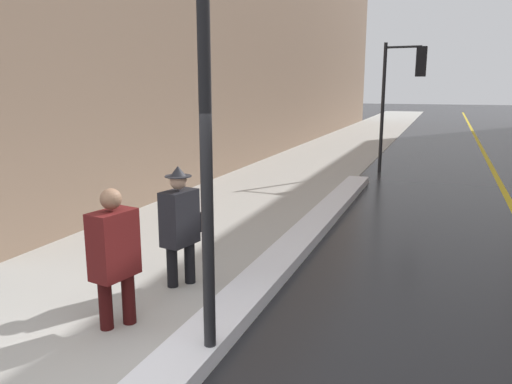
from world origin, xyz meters
The scene contains 8 objects.
sidewalk_slab centered at (-2.00, 15.00, 0.01)m, with size 4.00×80.00×0.01m.
road_centre_stripe centered at (4.00, 15.00, 0.00)m, with size 0.16×80.00×0.00m.
snow_bank_curb centered at (0.17, 5.09, 0.09)m, with size 0.56×11.67×0.19m.
building_facade_left centered at (-7.00, 20.00, 6.17)m, with size 6.00×36.00×12.35m.
lamp_post centered at (0.36, 0.70, 3.09)m, with size 0.28×0.28×5.21m.
traffic_light_near centered at (1.13, 13.18, 2.95)m, with size 1.31×0.33×4.08m.
pedestrian_in_glasses centered at (-0.97, 1.00, 0.91)m, with size 0.40×0.58×1.64m.
pedestrian_in_fedora centered at (-0.89, 2.36, 0.92)m, with size 0.39×0.75×1.70m.
Camera 1 is at (2.42, -3.44, 2.74)m, focal length 35.00 mm.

